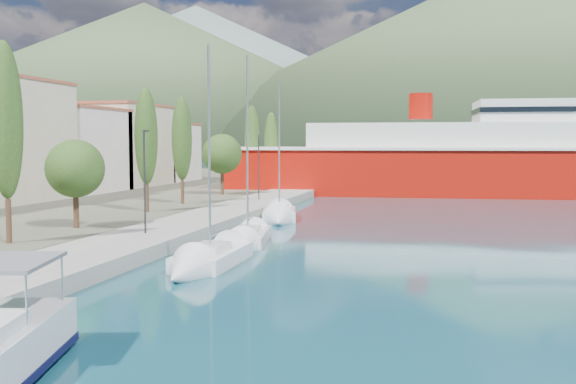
# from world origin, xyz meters

# --- Properties ---
(ground) EXTENTS (1400.00, 1400.00, 0.00)m
(ground) POSITION_xyz_m (0.00, 120.00, 0.00)
(ground) COLOR #154957
(quay) EXTENTS (5.00, 88.00, 0.80)m
(quay) POSITION_xyz_m (-9.00, 26.00, 0.40)
(quay) COLOR gray
(quay) RESTS_ON ground
(town_buildings) EXTENTS (9.20, 69.20, 11.30)m
(town_buildings) POSITION_xyz_m (-32.00, 36.91, 5.57)
(town_buildings) COLOR beige
(town_buildings) RESTS_ON land_strip
(tree_row) EXTENTS (4.17, 63.90, 10.84)m
(tree_row) POSITION_xyz_m (-14.71, 32.22, 5.87)
(tree_row) COLOR #47301E
(tree_row) RESTS_ON land_strip
(lamp_posts) EXTENTS (0.15, 48.96, 6.06)m
(lamp_posts) POSITION_xyz_m (-9.00, 14.89, 4.08)
(lamp_posts) COLOR #2D2D33
(lamp_posts) RESTS_ON quay
(sailboat_near) EXTENTS (2.54, 8.25, 11.81)m
(sailboat_near) POSITION_xyz_m (-3.19, 9.22, 0.32)
(sailboat_near) COLOR silver
(sailboat_near) RESTS_ON ground
(sailboat_mid) EXTENTS (3.65, 8.71, 12.17)m
(sailboat_mid) POSITION_xyz_m (-3.26, 16.47, 0.30)
(sailboat_mid) COLOR silver
(sailboat_mid) RESTS_ON ground
(sailboat_far) EXTENTS (4.39, 8.42, 11.82)m
(sailboat_far) POSITION_xyz_m (-4.41, 28.83, 0.33)
(sailboat_far) COLOR silver
(sailboat_far) RESTS_ON ground
(ferry) EXTENTS (64.62, 18.48, 12.66)m
(ferry) POSITION_xyz_m (13.98, 60.62, 3.85)
(ferry) COLOR #A71007
(ferry) RESTS_ON ground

